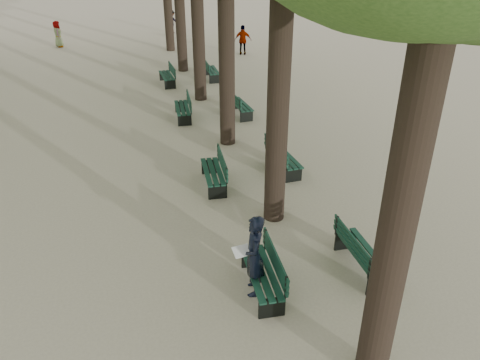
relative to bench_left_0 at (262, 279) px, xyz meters
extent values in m
plane|color=#B5AB89|center=(-0.37, -0.42, -0.27)|extent=(120.00, 120.00, 0.00)
cylinder|color=#33261C|center=(1.13, -2.42, 3.48)|extent=(0.52, 0.52, 7.50)
cylinder|color=#33261C|center=(1.13, 2.58, 3.48)|extent=(0.52, 0.52, 7.50)
cylinder|color=#33261C|center=(1.13, 7.58, 3.48)|extent=(0.52, 0.52, 7.50)
cylinder|color=#33261C|center=(1.13, 12.58, 3.48)|extent=(0.52, 0.52, 7.50)
cube|color=black|center=(-0.02, 0.00, -0.05)|extent=(0.63, 1.83, 0.45)
cube|color=black|center=(-0.02, 0.00, 0.18)|extent=(0.65, 1.83, 0.04)
cube|color=black|center=(0.26, -0.02, 0.45)|extent=(0.15, 1.80, 0.40)
cube|color=black|center=(-0.02, 4.65, -0.05)|extent=(0.66, 1.83, 0.45)
cube|color=black|center=(-0.02, 4.65, 0.18)|extent=(0.68, 1.84, 0.04)
cube|color=black|center=(0.26, 4.62, 0.45)|extent=(0.18, 1.80, 0.40)
cube|color=black|center=(-0.02, 10.35, -0.05)|extent=(0.66, 1.83, 0.45)
cube|color=black|center=(-0.02, 10.35, 0.18)|extent=(0.68, 1.84, 0.04)
cube|color=black|center=(0.26, 10.33, 0.45)|extent=(0.18, 1.80, 0.40)
cube|color=black|center=(-0.02, 15.20, -0.05)|extent=(0.59, 1.82, 0.45)
cube|color=black|center=(-0.02, 15.20, 0.18)|extent=(0.61, 1.82, 0.04)
cube|color=black|center=(0.26, 15.21, 0.45)|extent=(0.11, 1.80, 0.40)
cube|color=black|center=(2.28, 0.06, -0.05)|extent=(0.56, 1.81, 0.45)
cube|color=black|center=(2.28, 0.06, 0.18)|extent=(0.58, 1.81, 0.04)
cube|color=black|center=(2.00, 0.07, 0.45)|extent=(0.08, 1.80, 0.40)
cube|color=black|center=(2.28, 5.05, -0.05)|extent=(0.63, 1.83, 0.45)
cube|color=black|center=(2.28, 5.05, 0.18)|extent=(0.65, 1.83, 0.04)
cube|color=black|center=(2.00, 5.03, 0.45)|extent=(0.15, 1.80, 0.40)
cube|color=black|center=(2.28, 10.15, -0.05)|extent=(0.64, 1.83, 0.45)
cube|color=black|center=(2.28, 10.15, 0.18)|extent=(0.66, 1.83, 0.04)
cube|color=black|center=(2.00, 10.13, 0.45)|extent=(0.16, 1.80, 0.40)
cube|color=black|center=(2.28, 15.58, -0.05)|extent=(0.58, 1.82, 0.45)
cube|color=black|center=(2.28, 15.58, 0.18)|extent=(0.60, 1.82, 0.04)
cube|color=black|center=(2.00, 15.59, 0.45)|extent=(0.10, 1.80, 0.40)
imported|color=black|center=(-0.17, 0.01, 0.61)|extent=(0.50, 0.77, 1.77)
cube|color=white|center=(-0.42, 0.01, 0.78)|extent=(0.37, 0.29, 0.12)
imported|color=#262628|center=(2.00, 28.29, 0.52)|extent=(1.06, 0.75, 1.59)
imported|color=#262628|center=(-5.61, 25.41, 0.53)|extent=(0.37, 0.80, 1.60)
imported|color=#262628|center=(5.18, 20.30, 0.58)|extent=(1.05, 0.65, 1.70)
camera|label=1|loc=(-2.35, -7.06, 6.22)|focal=35.00mm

